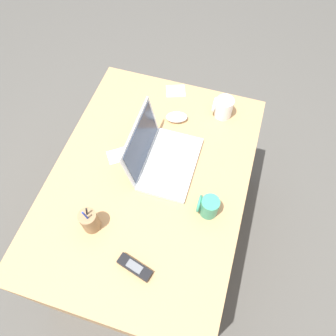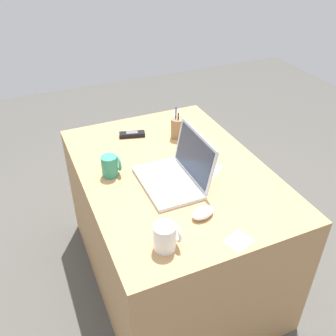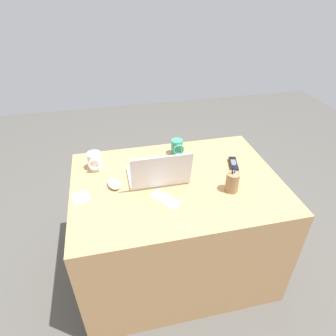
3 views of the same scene
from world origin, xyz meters
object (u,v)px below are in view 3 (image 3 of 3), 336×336
laptop (159,174)px  pen_holder (232,182)px  computer_mouse (114,184)px  cordless_phone (233,164)px  coffee_mug_white (177,147)px  coffee_mug_tall (95,161)px

laptop → pen_holder: size_ratio=1.94×
computer_mouse → pen_holder: (-0.63, 0.18, 0.04)m
cordless_phone → pen_holder: bearing=64.2°
coffee_mug_white → cordless_phone: size_ratio=0.70×
computer_mouse → coffee_mug_tall: coffee_mug_tall is taller
laptop → coffee_mug_tall: (0.35, -0.20, 0.01)m
computer_mouse → cordless_phone: 0.74m
laptop → coffee_mug_white: (-0.17, -0.26, 0.01)m
computer_mouse → coffee_mug_tall: size_ratio=0.99×
laptop → cordless_phone: 0.48m
coffee_mug_white → cordless_phone: 0.38m
laptop → cordless_phone: (-0.48, -0.05, -0.03)m
computer_mouse → coffee_mug_tall: bearing=-82.4°
cordless_phone → coffee_mug_tall: bearing=-10.7°
coffee_mug_tall → pen_holder: pen_holder is taller
computer_mouse → coffee_mug_white: 0.50m
computer_mouse → cordless_phone: size_ratio=0.72×
coffee_mug_white → computer_mouse: bearing=31.1°
coffee_mug_tall → computer_mouse: bearing=115.1°
coffee_mug_white → laptop: bearing=56.0°
laptop → coffee_mug_tall: laptop is taller
laptop → coffee_mug_white: 0.31m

